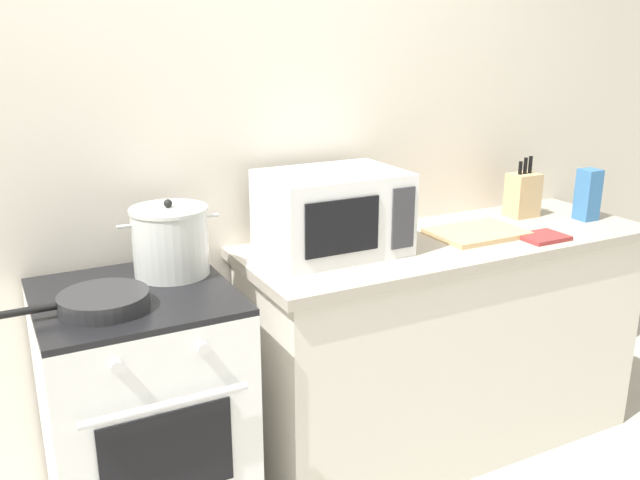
{
  "coord_description": "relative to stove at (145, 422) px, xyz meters",
  "views": [
    {
      "loc": [
        -0.74,
        -1.41,
        1.7
      ],
      "look_at": [
        0.31,
        0.6,
        1.0
      ],
      "focal_mm": 38.05,
      "sensor_mm": 36.0,
      "label": 1
    }
  ],
  "objects": [
    {
      "name": "stock_pot",
      "position": [
        0.16,
        0.12,
        0.58
      ],
      "size": [
        0.34,
        0.26,
        0.26
      ],
      "color": "silver",
      "rests_on": "stove"
    },
    {
      "name": "microwave",
      "position": [
        0.75,
        0.08,
        0.61
      ],
      "size": [
        0.5,
        0.37,
        0.3
      ],
      "color": "white",
      "rests_on": "countertop_right"
    },
    {
      "name": "lower_cabinet_right",
      "position": [
        1.25,
        0.02,
        -0.02
      ],
      "size": [
        1.64,
        0.56,
        0.88
      ],
      "primitive_type": "cube",
      "color": "beige",
      "rests_on": "ground_plane"
    },
    {
      "name": "countertop_right",
      "position": [
        1.25,
        0.02,
        0.44
      ],
      "size": [
        1.7,
        0.6,
        0.04
      ],
      "primitive_type": "cube",
      "color": "#ADA393",
      "rests_on": "lower_cabinet_right"
    },
    {
      "name": "knife_block",
      "position": [
        1.73,
        0.14,
        0.56
      ],
      "size": [
        0.13,
        0.1,
        0.26
      ],
      "color": "tan",
      "rests_on": "countertop_right"
    },
    {
      "name": "frying_pan",
      "position": [
        -0.11,
        -0.09,
        0.48
      ],
      "size": [
        0.46,
        0.26,
        0.05
      ],
      "color": "#28282B",
      "rests_on": "stove"
    },
    {
      "name": "back_wall",
      "position": [
        0.65,
        0.37,
        0.79
      ],
      "size": [
        4.4,
        0.1,
        2.5
      ],
      "primitive_type": "cube",
      "color": "silver",
      "rests_on": "ground_plane"
    },
    {
      "name": "pasta_box",
      "position": [
        1.93,
        -0.03,
        0.57
      ],
      "size": [
        0.08,
        0.08,
        0.22
      ],
      "primitive_type": "cube",
      "color": "teal",
      "rests_on": "countertop_right"
    },
    {
      "name": "oven_mitt",
      "position": [
        1.56,
        -0.16,
        0.47
      ],
      "size": [
        0.18,
        0.14,
        0.02
      ],
      "primitive_type": "cube",
      "color": "#993333",
      "rests_on": "countertop_right"
    },
    {
      "name": "cutting_board",
      "position": [
        1.36,
        0.0,
        0.47
      ],
      "size": [
        0.36,
        0.26,
        0.02
      ],
      "primitive_type": "cube",
      "color": "tan",
      "rests_on": "countertop_right"
    },
    {
      "name": "stove",
      "position": [
        0.0,
        0.0,
        0.0
      ],
      "size": [
        0.6,
        0.64,
        0.92
      ],
      "color": "white",
      "rests_on": "ground_plane"
    }
  ]
}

